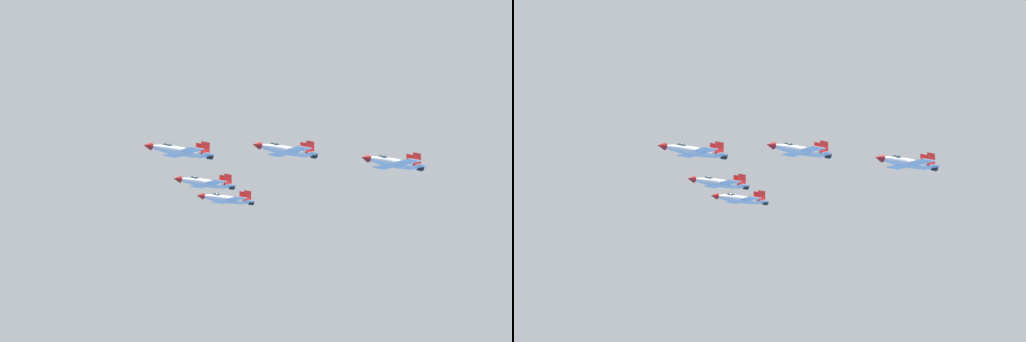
# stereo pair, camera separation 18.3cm
# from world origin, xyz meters

# --- Properties ---
(jet_lead) EXTENTS (10.88, 17.71, 3.72)m
(jet_lead) POSITION_xyz_m (-4.85, -6.45, 89.19)
(jet_lead) COLOR white
(jet_left_wingman) EXTENTS (10.76, 17.57, 3.69)m
(jet_left_wingman) POSITION_xyz_m (-18.19, -24.74, 89.22)
(jet_left_wingman) COLOR white
(jet_right_wingman) EXTENTS (10.72, 17.47, 3.67)m
(jet_right_wingman) POSITION_xyz_m (11.06, -22.56, 86.55)
(jet_right_wingman) COLOR white
(jet_left_outer) EXTENTS (11.10, 18.18, 3.82)m
(jet_left_outer) POSITION_xyz_m (-31.54, -43.04, 86.35)
(jet_left_outer) COLOR white
(jet_right_outer) EXTENTS (11.11, 18.13, 3.81)m
(jet_right_outer) POSITION_xyz_m (26.96, -38.68, 86.52)
(jet_right_outer) COLOR white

